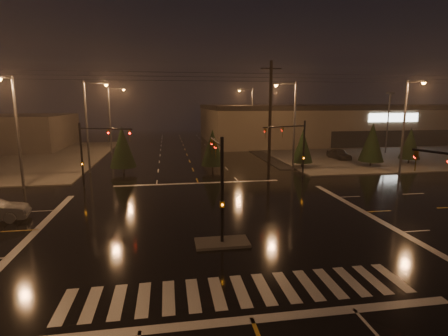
{
  "coord_description": "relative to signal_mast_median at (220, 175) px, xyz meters",
  "views": [
    {
      "loc": [
        -2.86,
        -22.16,
        7.82
      ],
      "look_at": [
        1.22,
        2.85,
        3.0
      ],
      "focal_mm": 28.0,
      "sensor_mm": 36.0,
      "label": 1
    }
  ],
  "objects": [
    {
      "name": "ground",
      "position": [
        -0.0,
        3.07,
        -3.75
      ],
      "size": [
        140.0,
        140.0,
        0.0
      ],
      "primitive_type": "plane",
      "color": "black",
      "rests_on": "ground"
    },
    {
      "name": "sidewalk_ne",
      "position": [
        30.0,
        33.07,
        -3.69
      ],
      "size": [
        36.0,
        36.0,
        0.12
      ],
      "primitive_type": "cube",
      "color": "#413F3A",
      "rests_on": "ground"
    },
    {
      "name": "median_island",
      "position": [
        -0.0,
        -0.93,
        -3.68
      ],
      "size": [
        3.0,
        1.6,
        0.15
      ],
      "primitive_type": "cube",
      "color": "#413F3A",
      "rests_on": "ground"
    },
    {
      "name": "crosswalk",
      "position": [
        -0.0,
        -5.93,
        -3.75
      ],
      "size": [
        15.0,
        2.6,
        0.01
      ],
      "primitive_type": "cube",
      "color": "beige",
      "rests_on": "ground"
    },
    {
      "name": "stop_bar_near",
      "position": [
        -0.0,
        -7.93,
        -3.75
      ],
      "size": [
        16.0,
        0.5,
        0.01
      ],
      "primitive_type": "cube",
      "color": "beige",
      "rests_on": "ground"
    },
    {
      "name": "stop_bar_far",
      "position": [
        -0.0,
        14.07,
        -3.75
      ],
      "size": [
        16.0,
        0.5,
        0.01
      ],
      "primitive_type": "cube",
      "color": "beige",
      "rests_on": "ground"
    },
    {
      "name": "parking_lot",
      "position": [
        35.0,
        31.07,
        -3.71
      ],
      "size": [
        50.0,
        24.0,
        0.08
      ],
      "primitive_type": "cube",
      "color": "black",
      "rests_on": "ground"
    },
    {
      "name": "retail_building",
      "position": [
        35.0,
        49.06,
        0.09
      ],
      "size": [
        60.2,
        28.3,
        7.2
      ],
      "color": "#756553",
      "rests_on": "ground"
    },
    {
      "name": "signal_mast_median",
      "position": [
        0.0,
        0.0,
        0.0
      ],
      "size": [
        0.25,
        4.59,
        6.0
      ],
      "color": "black",
      "rests_on": "ground"
    },
    {
      "name": "signal_mast_ne",
      "position": [
        9.5,
        13.21,
        0.04
      ],
      "size": [
        4.84,
        1.86,
        6.0
      ],
      "color": "black",
      "rests_on": "ground"
    },
    {
      "name": "signal_mast_nw",
      "position": [
        -9.5,
        13.21,
        0.04
      ],
      "size": [
        4.84,
        1.86,
        6.0
      ],
      "color": "black",
      "rests_on": "ground"
    },
    {
      "name": "streetlight_1",
      "position": [
        -11.18,
        21.07,
        2.05
      ],
      "size": [
        2.77,
        0.32,
        10.0
      ],
      "color": "#38383A",
      "rests_on": "ground"
    },
    {
      "name": "streetlight_2",
      "position": [
        -11.18,
        37.07,
        2.05
      ],
      "size": [
        2.77,
        0.32,
        10.0
      ],
      "color": "#38383A",
      "rests_on": "ground"
    },
    {
      "name": "streetlight_3",
      "position": [
        11.18,
        19.07,
        2.05
      ],
      "size": [
        2.77,
        0.32,
        10.0
      ],
      "color": "#38383A",
      "rests_on": "ground"
    },
    {
      "name": "streetlight_4",
      "position": [
        11.18,
        39.07,
        2.05
      ],
      "size": [
        2.77,
        0.32,
        10.0
      ],
      "color": "#38383A",
      "rests_on": "ground"
    },
    {
      "name": "streetlight_5",
      "position": [
        -16.0,
        14.26,
        2.05
      ],
      "size": [
        0.32,
        2.77,
        10.0
      ],
      "color": "#38383A",
      "rests_on": "ground"
    },
    {
      "name": "streetlight_6",
      "position": [
        22.0,
        14.26,
        2.05
      ],
      "size": [
        0.32,
        2.77,
        10.0
      ],
      "color": "#38383A",
      "rests_on": "ground"
    },
    {
      "name": "utility_pole_1",
      "position": [
        8.0,
        17.07,
        2.38
      ],
      "size": [
        2.2,
        0.32,
        12.0
      ],
      "color": "black",
      "rests_on": "ground"
    },
    {
      "name": "conifer_0",
      "position": [
        12.98,
        19.99,
        -1.11
      ],
      "size": [
        2.48,
        2.48,
        4.58
      ],
      "color": "black",
      "rests_on": "ground"
    },
    {
      "name": "conifer_1",
      "position": [
        21.61,
        19.52,
        -0.74
      ],
      "size": [
        2.96,
        2.96,
        5.33
      ],
      "color": "black",
      "rests_on": "ground"
    },
    {
      "name": "conifer_2",
      "position": [
        27.41,
        20.36,
        -1.08
      ],
      "size": [
        2.52,
        2.52,
        4.64
      ],
      "color": "black",
      "rests_on": "ground"
    },
    {
      "name": "conifer_3",
      "position": [
        -7.75,
        20.26,
        -0.8
      ],
      "size": [
        2.88,
        2.88,
        5.21
      ],
      "color": "black",
      "rests_on": "ground"
    },
    {
      "name": "conifer_4",
      "position": [
        2.16,
        19.75,
        -1.03
      ],
      "size": [
        2.59,
        2.59,
        4.75
      ],
      "color": "black",
      "rests_on": "ground"
    },
    {
      "name": "car_parked",
      "position": [
        20.42,
        25.24,
        -3.01
      ],
      "size": [
        2.09,
        4.46,
        1.48
      ],
      "primitive_type": "imported",
      "rotation": [
        0.0,
        0.0,
        0.08
      ],
      "color": "black",
      "rests_on": "ground"
    }
  ]
}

